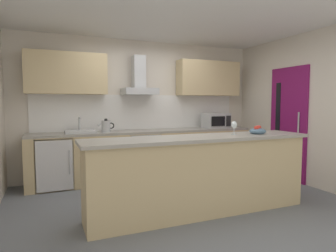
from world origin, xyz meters
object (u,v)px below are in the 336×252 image
microwave (216,121)px  kettle (106,126)px  oven (142,154)px  range_hood (139,82)px  sink (80,131)px  wine_glass (234,125)px  refrigerator (54,163)px  fruit_bowl (258,131)px

microwave → kettle: (-2.22, -0.01, -0.04)m
oven → kettle: 0.85m
kettle → range_hood: 1.03m
oven → sink: size_ratio=1.60×
wine_glass → refrigerator: bearing=139.5°
kettle → range_hood: (0.65, 0.16, 0.78)m
kettle → wine_glass: 2.30m
refrigerator → kettle: bearing=-2.1°
microwave → refrigerator: bearing=179.5°
sink → kettle: size_ratio=1.73×
kettle → wine_glass: (1.35, -1.86, 0.11)m
range_hood → kettle: bearing=-166.0°
refrigerator → range_hood: (1.51, 0.13, 1.36)m
oven → fruit_bowl: bearing=-61.7°
oven → wine_glass: wine_glass is taller
oven → wine_glass: (0.70, -1.89, 0.65)m
oven → wine_glass: 2.12m
refrigerator → microwave: (3.08, -0.03, 0.62)m
sink → range_hood: bearing=6.2°
oven → fruit_bowl: (1.05, -1.94, 0.57)m
microwave → fruit_bowl: bearing=-105.3°
refrigerator → range_hood: range_hood is taller
wine_glass → range_hood: bearing=109.0°
wine_glass → fruit_bowl: (0.35, -0.05, -0.08)m
kettle → fruit_bowl: bearing=-48.3°
microwave → sink: 2.66m
refrigerator → sink: (0.43, 0.01, 0.50)m
refrigerator → range_hood: size_ratio=1.18×
oven → refrigerator: bearing=-179.9°
fruit_bowl → microwave: bearing=74.7°
fruit_bowl → sink: bearing=137.5°
kettle → range_hood: range_hood is taller
sink → fruit_bowl: bearing=-42.5°
microwave → range_hood: bearing=174.3°
microwave → wine_glass: bearing=-115.1°
kettle → sink: bearing=174.1°
oven → kettle: bearing=-177.1°
sink → kettle: 0.44m
kettle → microwave: bearing=0.1°
refrigerator → fruit_bowl: bearing=-37.1°
microwave → range_hood: size_ratio=0.69×
refrigerator → kettle: 1.04m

